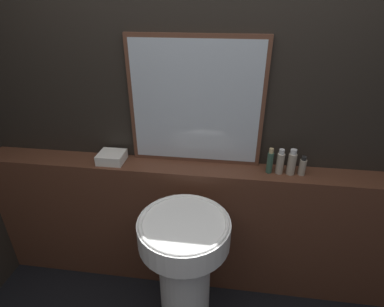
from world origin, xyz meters
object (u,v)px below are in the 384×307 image
Objects in this scene: pedestal_sink at (185,267)px; mirror at (196,103)px; shampoo_bottle at (270,162)px; lotion_bottle at (292,163)px; conditioner_bottle at (280,162)px; towel_stack at (112,157)px; body_wash_bottle at (302,166)px.

pedestal_sink is 1.09× the size of mirror.
shampoo_bottle is (0.48, -0.09, -0.33)m from mirror.
lotion_bottle reaches higher than shampoo_bottle.
conditioner_bottle is at bearing 38.82° from pedestal_sink.
towel_stack is 1.04× the size of conditioner_bottle.
mirror is at bearing 8.91° from towel_stack.
body_wash_bottle is at bearing 32.69° from pedestal_sink.
lotion_bottle is at bearing -8.10° from mirror.
pedestal_sink is 5.55× the size of conditioner_bottle.
towel_stack is 1.01× the size of lotion_bottle.
body_wash_bottle is at bearing 0.00° from shampoo_bottle.
towel_stack is 1.09m from conditioner_bottle.
shampoo_bottle is at bearing 42.31° from pedestal_sink.
mirror is (-0.00, 0.52, 0.84)m from pedestal_sink.
shampoo_bottle is 0.99× the size of lotion_bottle.
towel_stack is 1.03m from shampoo_bottle.
mirror is 5.01× the size of shampoo_bottle.
mirror is at bearing 170.88° from conditioner_bottle.
lotion_bottle reaches higher than body_wash_bottle.
lotion_bottle is (0.61, -0.09, -0.32)m from mirror.
body_wash_bottle is (0.68, -0.09, -0.34)m from mirror.
pedestal_sink is 5.46× the size of shampoo_bottle.
conditioner_bottle is 1.31× the size of body_wash_bottle.
towel_stack is at bearing 142.22° from pedestal_sink.
lotion_bottle reaches higher than conditioner_bottle.
towel_stack is 1.16m from lotion_bottle.
mirror is at bearing 90.42° from pedestal_sink.
towel_stack is 1.36× the size of body_wash_bottle.
towel_stack is at bearing 180.00° from lotion_bottle.
mirror reaches higher than towel_stack.
pedestal_sink is at bearing -144.51° from lotion_bottle.
conditioner_bottle is (1.09, 0.00, 0.04)m from towel_stack.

